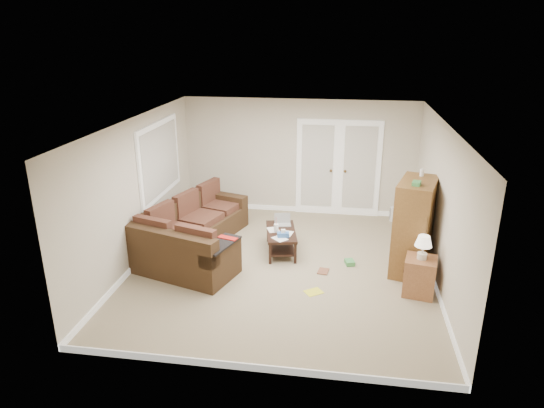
% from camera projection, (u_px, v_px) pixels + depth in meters
% --- Properties ---
extents(floor, '(5.50, 5.50, 0.00)m').
position_uv_depth(floor, '(282.00, 267.00, 8.36)').
color(floor, gray).
rests_on(floor, ground).
extents(ceiling, '(5.00, 5.50, 0.02)m').
position_uv_depth(ceiling, '(283.00, 122.00, 7.51)').
color(ceiling, white).
rests_on(ceiling, wall_back).
extents(wall_left, '(0.02, 5.50, 2.50)m').
position_uv_depth(wall_left, '(138.00, 191.00, 8.28)').
color(wall_left, beige).
rests_on(wall_left, floor).
extents(wall_right, '(0.02, 5.50, 2.50)m').
position_uv_depth(wall_right, '(441.00, 206.00, 7.58)').
color(wall_right, beige).
rests_on(wall_right, floor).
extents(wall_back, '(5.00, 0.02, 2.50)m').
position_uv_depth(wall_back, '(299.00, 157.00, 10.49)').
color(wall_back, beige).
rests_on(wall_back, floor).
extents(wall_front, '(5.00, 0.02, 2.50)m').
position_uv_depth(wall_front, '(251.00, 279.00, 5.37)').
color(wall_front, beige).
rests_on(wall_front, floor).
extents(baseboards, '(5.00, 5.50, 0.10)m').
position_uv_depth(baseboards, '(282.00, 264.00, 8.34)').
color(baseboards, white).
rests_on(baseboards, floor).
extents(french_doors, '(1.80, 0.05, 2.13)m').
position_uv_depth(french_doors, '(338.00, 169.00, 10.41)').
color(french_doors, white).
rests_on(french_doors, floor).
extents(window_left, '(0.05, 1.92, 1.42)m').
position_uv_depth(window_left, '(160.00, 160.00, 9.11)').
color(window_left, white).
rests_on(window_left, wall_left).
extents(sectional_sofa, '(2.03, 3.19, 0.86)m').
position_uv_depth(sectional_sofa, '(191.00, 237.00, 8.74)').
color(sectional_sofa, '#3B2817').
rests_on(sectional_sofa, floor).
extents(coffee_table, '(0.70, 1.11, 0.70)m').
position_uv_depth(coffee_table, '(281.00, 240.00, 8.86)').
color(coffee_table, black).
rests_on(coffee_table, floor).
extents(tv_armoire, '(0.80, 1.10, 1.70)m').
position_uv_depth(tv_armoire, '(414.00, 226.00, 7.98)').
color(tv_armoire, brown).
rests_on(tv_armoire, floor).
extents(side_cabinet, '(0.54, 0.54, 0.97)m').
position_uv_depth(side_cabinet, '(420.00, 273.00, 7.40)').
color(side_cabinet, '#955C36').
rests_on(side_cabinet, floor).
extents(space_heater, '(0.14, 0.12, 0.32)m').
position_uv_depth(space_heater, '(393.00, 214.00, 10.29)').
color(space_heater, white).
rests_on(space_heater, floor).
extents(floor_magazine, '(0.34, 0.33, 0.01)m').
position_uv_depth(floor_magazine, '(314.00, 292.00, 7.55)').
color(floor_magazine, yellow).
rests_on(floor_magazine, floor).
extents(floor_greenbox, '(0.19, 0.23, 0.08)m').
position_uv_depth(floor_greenbox, '(350.00, 262.00, 8.43)').
color(floor_greenbox, '#3F8B46').
rests_on(floor_greenbox, floor).
extents(floor_book, '(0.21, 0.26, 0.02)m').
position_uv_depth(floor_book, '(318.00, 271.00, 8.20)').
color(floor_book, brown).
rests_on(floor_book, floor).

